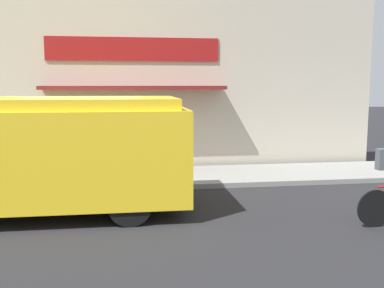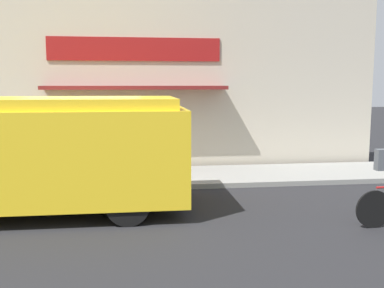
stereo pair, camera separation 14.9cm
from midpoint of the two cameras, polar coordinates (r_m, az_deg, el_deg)
name	(u,v)px [view 1 (the left image)]	position (r m, az deg, el deg)	size (l,w,h in m)	color
ground_plane	(86,193)	(10.51, -13.76, -6.07)	(70.00, 70.00, 0.00)	#232326
sidewalk	(90,180)	(11.63, -13.24, -4.42)	(28.00, 2.34, 0.12)	gray
storefront	(92,67)	(12.80, -12.96, 9.52)	(16.45, 0.91, 5.84)	beige
school_bus	(48,154)	(8.93, -18.28, -1.16)	(5.79, 2.84, 2.19)	yellow
trash_bin	(125,154)	(12.11, -8.87, -1.22)	(0.51, 0.51, 0.96)	slate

